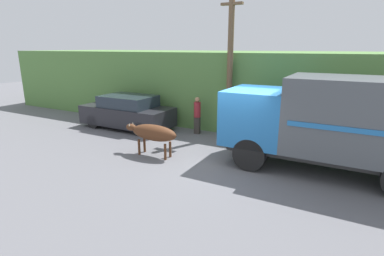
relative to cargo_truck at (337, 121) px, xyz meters
The scene contains 8 objects.
ground_plane 3.55m from the cargo_truck, 165.97° to the right, with size 60.00×60.00×0.00m, color slate.
hillside_embankment 6.69m from the cargo_truck, 117.10° to the left, with size 32.00×6.90×3.55m.
building_backdrop 7.93m from the cargo_truck, 149.98° to the left, with size 6.36×2.70×3.50m.
cargo_truck is the anchor object (origin of this frame).
brown_cow 5.94m from the cargo_truck, 166.87° to the right, with size 2.14×0.58×1.15m.
parked_suv 9.18m from the cargo_truck, behind, with size 4.48×1.88×1.58m.
pedestrian_on_hill 6.01m from the cargo_truck, 161.35° to the left, with size 0.32×0.32×1.66m.
utility_pole 5.10m from the cargo_truck, 152.47° to the left, with size 0.90×0.24×6.17m.
Camera 1 is at (3.38, -8.85, 3.79)m, focal length 28.00 mm.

